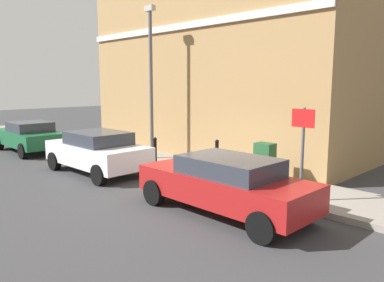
{
  "coord_description": "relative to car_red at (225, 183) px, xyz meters",
  "views": [
    {
      "loc": [
        -6.98,
        -6.76,
        3.0
      ],
      "look_at": [
        1.39,
        1.69,
        1.2
      ],
      "focal_mm": 35.16,
      "sensor_mm": 36.0,
      "label": 1
    }
  ],
  "objects": [
    {
      "name": "ground",
      "position": [
        0.47,
        1.28,
        -0.73
      ],
      "size": [
        80.0,
        80.0,
        0.0
      ],
      "primitive_type": "plane",
      "color": "#38383A"
    },
    {
      "name": "sidewalk",
      "position": [
        2.52,
        7.28,
        -0.66
      ],
      "size": [
        2.31,
        30.0,
        0.15
      ],
      "primitive_type": "cube",
      "color": "gray",
      "rests_on": "ground"
    },
    {
      "name": "corner_building",
      "position": [
        6.8,
        5.35,
        3.14
      ],
      "size": [
        6.36,
        12.13,
        7.75
      ],
      "color": "#9E7A4C",
      "rests_on": "ground"
    },
    {
      "name": "car_red",
      "position": [
        0.0,
        0.0,
        0.0
      ],
      "size": [
        1.8,
        4.36,
        1.36
      ],
      "rotation": [
        0.0,
        0.0,
        1.56
      ],
      "color": "maroon",
      "rests_on": "ground"
    },
    {
      "name": "car_white",
      "position": [
        0.04,
        5.7,
        0.02
      ],
      "size": [
        1.96,
        4.03,
        1.42
      ],
      "rotation": [
        0.0,
        0.0,
        1.59
      ],
      "color": "silver",
      "rests_on": "ground"
    },
    {
      "name": "car_green",
      "position": [
        -0.0,
        11.41,
        -0.02
      ],
      "size": [
        1.9,
        4.05,
        1.36
      ],
      "rotation": [
        0.0,
        0.0,
        1.56
      ],
      "color": "#195933",
      "rests_on": "ground"
    },
    {
      "name": "utility_cabinet",
      "position": [
        2.64,
        0.72,
        -0.05
      ],
      "size": [
        0.46,
        0.61,
        1.15
      ],
      "color": "#1E4C28",
      "rests_on": "sidewalk"
    },
    {
      "name": "bollard_near_cabinet",
      "position": [
        2.74,
        2.69,
        -0.03
      ],
      "size": [
        0.14,
        0.14,
        1.04
      ],
      "color": "black",
      "rests_on": "sidewalk"
    },
    {
      "name": "bollard_far_kerb",
      "position": [
        1.61,
        4.55,
        -0.03
      ],
      "size": [
        0.14,
        0.14,
        1.04
      ],
      "color": "black",
      "rests_on": "sidewalk"
    },
    {
      "name": "street_sign",
      "position": [
        1.67,
        -1.0,
        0.93
      ],
      "size": [
        0.08,
        0.6,
        2.3
      ],
      "color": "#59595B",
      "rests_on": "sidewalk"
    },
    {
      "name": "lamppost",
      "position": [
        2.53,
        5.87,
        2.57
      ],
      "size": [
        0.2,
        0.44,
        5.72
      ],
      "color": "#59595B",
      "rests_on": "sidewalk"
    }
  ]
}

